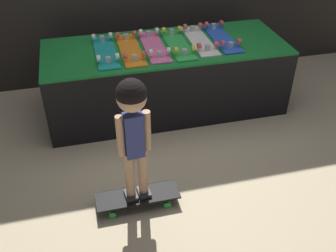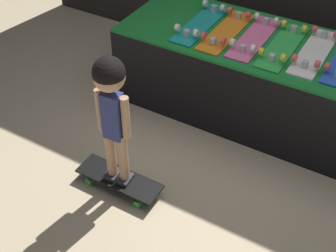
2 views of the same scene
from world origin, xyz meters
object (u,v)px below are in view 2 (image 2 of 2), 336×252
skateboard_orange_on_rack (226,30)px  skateboard_green_on_rack (283,45)px  child (111,100)px  skateboard_white_on_rack (315,51)px  skateboard_on_floor (119,179)px  skateboard_teal_on_rack (201,23)px  skateboard_pink_on_rack (255,37)px

skateboard_orange_on_rack → skateboard_green_on_rack: 0.45m
skateboard_green_on_rack → child: 1.39m
skateboard_white_on_rack → skateboard_on_floor: 1.65m
skateboard_teal_on_rack → skateboard_orange_on_rack: same height
skateboard_white_on_rack → skateboard_green_on_rack: bearing=-171.4°
skateboard_teal_on_rack → skateboard_orange_on_rack: size_ratio=1.00×
skateboard_orange_on_rack → skateboard_green_on_rack: (0.45, 0.01, 0.00)m
skateboard_white_on_rack → child: 1.53m
skateboard_teal_on_rack → skateboard_orange_on_rack: 0.22m
skateboard_green_on_rack → skateboard_white_on_rack: 0.23m
skateboard_orange_on_rack → skateboard_green_on_rack: bearing=1.1°
skateboard_green_on_rack → skateboard_white_on_rack: size_ratio=1.00×
skateboard_on_floor → skateboard_teal_on_rack: bearing=91.9°
child → skateboard_pink_on_rack: bearing=67.7°
skateboard_white_on_rack → skateboard_teal_on_rack: bearing=-177.9°
skateboard_orange_on_rack → skateboard_teal_on_rack: bearing=177.8°
skateboard_pink_on_rack → skateboard_green_on_rack: 0.22m
skateboard_pink_on_rack → child: 1.31m
skateboard_teal_on_rack → skateboard_green_on_rack: 0.67m
skateboard_teal_on_rack → skateboard_green_on_rack: same height
skateboard_teal_on_rack → skateboard_on_floor: skateboard_teal_on_rack is taller
skateboard_pink_on_rack → skateboard_white_on_rack: bearing=3.0°
skateboard_on_floor → skateboard_orange_on_rack: bearing=81.6°
skateboard_teal_on_rack → skateboard_white_on_rack: (0.89, 0.03, 0.00)m
skateboard_green_on_rack → skateboard_orange_on_rack: bearing=-178.9°
skateboard_on_floor → child: size_ratio=0.64×
skateboard_teal_on_rack → skateboard_pink_on_rack: 0.45m
child → skateboard_teal_on_rack: bearing=87.5°
skateboard_teal_on_rack → child: size_ratio=0.73×
skateboard_orange_on_rack → skateboard_pink_on_rack: same height
skateboard_white_on_rack → skateboard_pink_on_rack: bearing=-177.0°
skateboard_orange_on_rack → skateboard_pink_on_rack: (0.22, 0.02, 0.00)m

